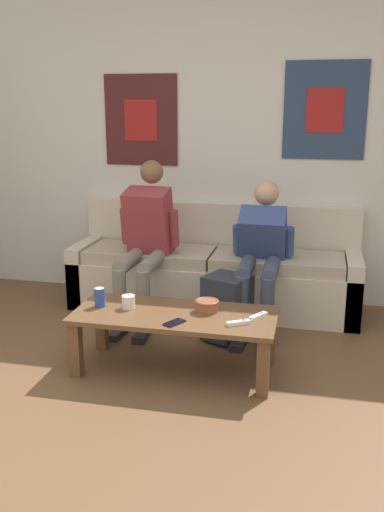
% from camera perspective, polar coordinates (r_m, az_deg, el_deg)
% --- Properties ---
extents(ground_plane, '(18.00, 18.00, 0.00)m').
position_cam_1_polar(ground_plane, '(2.96, -4.63, -18.78)').
color(ground_plane, brown).
extents(wall_back, '(10.00, 0.07, 2.55)m').
position_cam_1_polar(wall_back, '(4.82, 3.62, 10.71)').
color(wall_back, silver).
rests_on(wall_back, ground_plane).
extents(couch, '(2.32, 0.66, 0.83)m').
position_cam_1_polar(couch, '(4.69, 2.26, -1.71)').
color(couch, beige).
rests_on(couch, ground_plane).
extents(coffee_table, '(1.26, 0.54, 0.38)m').
position_cam_1_polar(coffee_table, '(3.57, -1.73, -6.67)').
color(coffee_table, brown).
rests_on(coffee_table, ground_plane).
extents(person_seated_adult, '(0.47, 0.85, 1.21)m').
position_cam_1_polar(person_seated_adult, '(4.38, -4.68, 1.96)').
color(person_seated_adult, gray).
rests_on(person_seated_adult, ground_plane).
extents(person_seated_teen, '(0.47, 0.96, 1.06)m').
position_cam_1_polar(person_seated_teen, '(4.26, 6.93, 0.67)').
color(person_seated_teen, '#384256').
rests_on(person_seated_teen, ground_plane).
extents(backpack, '(0.37, 0.37, 0.47)m').
position_cam_1_polar(backpack, '(4.07, 3.44, -5.37)').
color(backpack, '#282D38').
rests_on(backpack, ground_plane).
extents(ceramic_bowl, '(0.15, 0.15, 0.07)m').
position_cam_1_polar(ceramic_bowl, '(3.56, 1.51, -4.93)').
color(ceramic_bowl, brown).
rests_on(ceramic_bowl, coffee_table).
extents(pillar_candle, '(0.08, 0.08, 0.10)m').
position_cam_1_polar(pillar_candle, '(3.64, -6.38, -4.58)').
color(pillar_candle, silver).
rests_on(pillar_candle, coffee_table).
extents(drink_can_blue, '(0.07, 0.07, 0.12)m').
position_cam_1_polar(drink_can_blue, '(3.69, -9.22, -4.10)').
color(drink_can_blue, '#28479E').
rests_on(drink_can_blue, coffee_table).
extents(game_controller_near_left, '(0.14, 0.11, 0.03)m').
position_cam_1_polar(game_controller_near_left, '(3.38, 4.66, -6.68)').
color(game_controller_near_left, white).
rests_on(game_controller_near_left, coffee_table).
extents(game_controller_near_right, '(0.10, 0.14, 0.03)m').
position_cam_1_polar(game_controller_near_right, '(3.49, 6.65, -6.00)').
color(game_controller_near_right, white).
rests_on(game_controller_near_right, coffee_table).
extents(cell_phone, '(0.13, 0.15, 0.01)m').
position_cam_1_polar(cell_phone, '(3.39, -1.77, -6.67)').
color(cell_phone, black).
rests_on(cell_phone, coffee_table).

